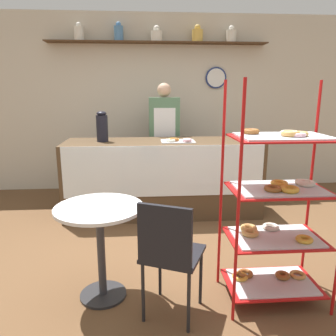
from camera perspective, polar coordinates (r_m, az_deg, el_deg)
The scene contains 9 objects.
ground_plane at distance 3.14m, azimuth 0.68°, elevation -16.49°, with size 14.00×14.00×0.00m, color brown.
back_wall at distance 5.28m, azimuth -1.72°, elevation 11.28°, with size 10.00×0.30×2.70m.
display_counter at distance 4.21m, azimuth -0.90°, elevation -1.62°, with size 2.45×0.74×0.95m.
pastry_rack at distance 2.53m, azimuth 18.48°, elevation -6.90°, with size 0.74×0.49×1.64m.
person_worker at distance 4.71m, azimuth -0.67°, elevation 5.36°, with size 0.43×0.23×1.67m.
cafe_table at distance 2.53m, azimuth -11.75°, elevation -10.54°, with size 0.65×0.65×0.74m.
cafe_chair at distance 2.24m, azimuth 0.21°, elevation -13.97°, with size 0.50×0.50×0.87m.
coffee_carafe at distance 4.13m, azimuth -11.41°, elevation 7.05°, with size 0.14×0.14×0.37m.
donut_tray_counter at distance 4.02m, azimuth 1.59°, elevation 4.81°, with size 0.41×0.29×0.05m.
Camera 1 is at (-0.24, -2.71, 1.56)m, focal length 35.00 mm.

